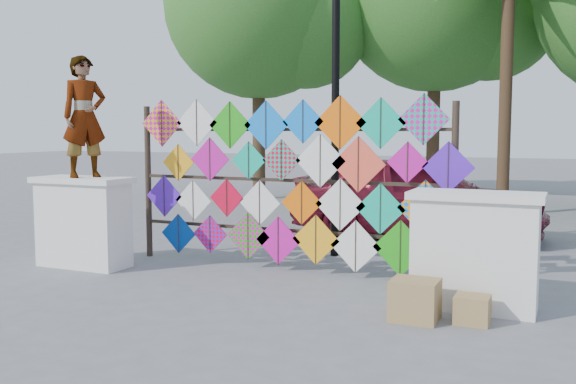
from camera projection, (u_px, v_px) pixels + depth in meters
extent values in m
plane|color=gray|center=(260.00, 281.00, 8.27)|extent=(80.00, 80.00, 0.00)
cube|color=white|center=(83.00, 225.00, 9.12)|extent=(1.30, 0.55, 1.20)
cube|color=white|center=(82.00, 180.00, 9.06)|extent=(1.40, 0.65, 0.08)
cube|color=white|center=(474.00, 255.00, 6.94)|extent=(1.30, 0.55, 1.20)
cube|color=white|center=(476.00, 196.00, 6.87)|extent=(1.40, 0.65, 0.08)
cylinder|color=#30231A|center=(148.00, 182.00, 9.81)|extent=(0.09, 0.09, 2.30)
cylinder|color=#30231A|center=(454.00, 194.00, 7.95)|extent=(0.09, 0.09, 2.30)
cube|color=#30231A|center=(285.00, 230.00, 8.94)|extent=(4.60, 0.04, 0.04)
cube|color=#30231A|center=(285.00, 180.00, 8.87)|extent=(4.60, 0.04, 0.04)
cube|color=#30231A|center=(285.00, 130.00, 8.81)|extent=(4.60, 0.04, 0.04)
cube|color=#FBA716|center=(162.00, 123.00, 9.55)|extent=(0.70, 0.01, 0.70)
cube|color=#30231A|center=(161.00, 123.00, 9.54)|extent=(0.01, 0.01, 0.68)
cube|color=white|center=(197.00, 123.00, 9.30)|extent=(0.68, 0.01, 0.68)
cube|color=#30231A|center=(196.00, 123.00, 9.29)|extent=(0.01, 0.01, 0.67)
cube|color=#1EA214|center=(230.00, 125.00, 9.08)|extent=(0.67, 0.01, 0.67)
cube|color=#30231A|center=(230.00, 125.00, 9.07)|extent=(0.01, 0.01, 0.66)
cube|color=#0A78F0|center=(266.00, 125.00, 8.85)|extent=(0.68, 0.01, 0.68)
cube|color=#30231A|center=(266.00, 125.00, 8.84)|extent=(0.01, 0.01, 0.67)
cube|color=#0A78F0|center=(303.00, 121.00, 8.62)|extent=(0.60, 0.01, 0.60)
cube|color=#30231A|center=(303.00, 121.00, 8.61)|extent=(0.01, 0.01, 0.59)
cube|color=#FF6608|center=(340.00, 122.00, 8.41)|extent=(0.72, 0.01, 0.72)
cube|color=#30231A|center=(340.00, 122.00, 8.40)|extent=(0.01, 0.01, 0.71)
cube|color=#0BB68E|center=(381.00, 123.00, 8.19)|extent=(0.66, 0.01, 0.66)
cube|color=#30231A|center=(380.00, 123.00, 8.18)|extent=(0.01, 0.01, 0.65)
cube|color=#CC1396|center=(424.00, 119.00, 7.96)|extent=(0.65, 0.01, 0.65)
cube|color=#30231A|center=(423.00, 119.00, 7.95)|extent=(0.01, 0.01, 0.64)
cube|color=#FBA716|center=(178.00, 162.00, 9.44)|extent=(0.54, 0.01, 0.54)
cube|color=#30231A|center=(178.00, 162.00, 9.43)|extent=(0.01, 0.01, 0.53)
cube|color=#CC1396|center=(210.00, 159.00, 9.22)|extent=(0.63, 0.01, 0.63)
cube|color=#30231A|center=(209.00, 159.00, 9.21)|extent=(0.01, 0.01, 0.62)
cube|color=#0BB68E|center=(249.00, 160.00, 8.96)|extent=(0.54, 0.01, 0.54)
cube|color=#30231A|center=(248.00, 160.00, 8.95)|extent=(0.01, 0.01, 0.53)
cube|color=red|center=(281.00, 160.00, 8.76)|extent=(0.57, 0.01, 0.57)
cube|color=#30231A|center=(281.00, 160.00, 8.75)|extent=(0.01, 0.01, 0.56)
cube|color=white|center=(320.00, 161.00, 8.53)|extent=(0.72, 0.01, 0.72)
cube|color=#30231A|center=(320.00, 161.00, 8.52)|extent=(0.01, 0.01, 0.71)
cube|color=#FF5137|center=(358.00, 164.00, 8.32)|extent=(0.74, 0.01, 0.74)
cube|color=#30231A|center=(358.00, 164.00, 8.31)|extent=(0.01, 0.01, 0.72)
cube|color=#CC1396|center=(407.00, 162.00, 8.05)|extent=(0.53, 0.01, 0.53)
cube|color=#30231A|center=(407.00, 162.00, 8.04)|extent=(0.01, 0.01, 0.52)
cube|color=#561BD0|center=(448.00, 168.00, 7.86)|extent=(0.65, 0.01, 0.65)
cube|color=#30231A|center=(448.00, 168.00, 7.84)|extent=(0.01, 0.01, 0.64)
cube|color=#561BD0|center=(164.00, 196.00, 9.55)|extent=(0.62, 0.01, 0.62)
cube|color=#30231A|center=(164.00, 196.00, 9.54)|extent=(0.01, 0.01, 0.61)
cube|color=white|center=(193.00, 201.00, 9.35)|extent=(0.60, 0.01, 0.60)
cube|color=#30231A|center=(193.00, 201.00, 9.34)|extent=(0.01, 0.01, 0.59)
cube|color=red|center=(227.00, 198.00, 9.12)|extent=(0.55, 0.01, 0.55)
cube|color=#30231A|center=(226.00, 198.00, 9.10)|extent=(0.01, 0.01, 0.54)
cube|color=white|center=(260.00, 203.00, 8.91)|extent=(0.63, 0.01, 0.63)
cube|color=#30231A|center=(259.00, 203.00, 8.90)|extent=(0.01, 0.01, 0.62)
cube|color=#FF6608|center=(302.00, 203.00, 8.65)|extent=(0.60, 0.01, 0.60)
cube|color=#30231A|center=(301.00, 203.00, 8.64)|extent=(0.01, 0.01, 0.59)
cube|color=white|center=(340.00, 205.00, 8.43)|extent=(0.70, 0.01, 0.70)
cube|color=#30231A|center=(340.00, 205.00, 8.42)|extent=(0.01, 0.01, 0.69)
cube|color=#0BB68E|center=(380.00, 209.00, 8.21)|extent=(0.66, 0.01, 0.66)
cube|color=#30231A|center=(380.00, 209.00, 8.20)|extent=(0.01, 0.01, 0.65)
cube|color=#0A78F0|center=(425.00, 209.00, 7.98)|extent=(0.72, 0.01, 0.72)
cube|color=#30231A|center=(425.00, 209.00, 7.96)|extent=(0.01, 0.01, 0.70)
cube|color=#06379B|center=(179.00, 233.00, 9.46)|extent=(0.59, 0.01, 0.59)
cube|color=#30231A|center=(178.00, 234.00, 9.44)|extent=(0.01, 0.01, 0.57)
cube|color=red|center=(210.00, 234.00, 9.23)|extent=(0.55, 0.01, 0.55)
cube|color=#30231A|center=(210.00, 234.00, 9.22)|extent=(0.01, 0.01, 0.54)
cube|color=#CC1396|center=(248.00, 236.00, 8.98)|extent=(0.67, 0.01, 0.67)
cube|color=#30231A|center=(248.00, 236.00, 8.97)|extent=(0.01, 0.01, 0.66)
cube|color=#CC1396|center=(278.00, 241.00, 8.80)|extent=(0.67, 0.01, 0.67)
cube|color=#30231A|center=(278.00, 241.00, 8.79)|extent=(0.01, 0.01, 0.66)
cube|color=#FBA716|center=(316.00, 240.00, 8.57)|extent=(0.68, 0.01, 0.68)
cube|color=#30231A|center=(316.00, 240.00, 8.56)|extent=(0.01, 0.01, 0.67)
cube|color=white|center=(356.00, 247.00, 8.35)|extent=(0.69, 0.01, 0.69)
cube|color=#30231A|center=(355.00, 247.00, 8.34)|extent=(0.01, 0.01, 0.68)
cube|color=#1EA214|center=(400.00, 248.00, 8.11)|extent=(0.73, 0.01, 0.73)
cube|color=#30231A|center=(400.00, 249.00, 8.10)|extent=(0.01, 0.01, 0.71)
cube|color=#CC1396|center=(443.00, 252.00, 7.89)|extent=(0.72, 0.01, 0.72)
cube|color=#30231A|center=(443.00, 252.00, 7.88)|extent=(0.01, 0.01, 0.71)
cylinder|color=#4B3420|center=(259.00, 131.00, 18.09)|extent=(0.36, 0.36, 3.85)
sphere|color=#265C1D|center=(258.00, 4.00, 17.75)|extent=(5.20, 5.20, 5.20)
sphere|color=#265C1D|center=(306.00, 22.00, 17.55)|extent=(3.64, 3.64, 3.64)
cylinder|color=#4B3420|center=(433.00, 126.00, 18.07)|extent=(0.36, 0.36, 4.12)
sphere|color=#265C1D|center=(490.00, 9.00, 17.47)|extent=(3.92, 3.92, 3.92)
cylinder|color=#4B3420|center=(506.00, 94.00, 14.39)|extent=(0.28, 0.28, 5.50)
imported|color=#99999E|center=(84.00, 117.00, 8.94)|extent=(0.65, 0.74, 1.69)
imported|color=maroon|center=(417.00, 196.00, 11.53)|extent=(4.56, 2.09, 1.52)
cylinder|color=black|center=(335.00, 120.00, 9.76)|extent=(0.12, 0.12, 4.20)
cube|color=#9D794C|center=(415.00, 300.00, 6.56)|extent=(0.47, 0.42, 0.42)
cube|color=#9D794C|center=(472.00, 309.00, 6.45)|extent=(0.34, 0.31, 0.29)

